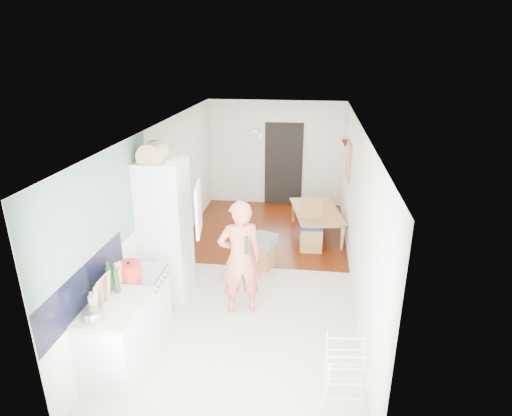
% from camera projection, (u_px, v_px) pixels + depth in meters
% --- Properties ---
extents(room_shell, '(3.20, 7.00, 2.50)m').
position_uv_depth(room_shell, '(256.00, 205.00, 6.92)').
color(room_shell, white).
rests_on(room_shell, ground).
extents(floor, '(3.20, 7.00, 0.01)m').
position_uv_depth(floor, '(256.00, 273.00, 7.36)').
color(floor, '#BDB2A0').
rests_on(floor, ground).
extents(wood_floor_overlay, '(3.20, 3.30, 0.01)m').
position_uv_depth(wood_floor_overlay, '(268.00, 229.00, 9.07)').
color(wood_floor_overlay, '#5E2009').
rests_on(wood_floor_overlay, room_shell).
extents(sage_wall_panel, '(0.02, 3.00, 1.30)m').
position_uv_depth(sage_wall_panel, '(100.00, 210.00, 5.05)').
color(sage_wall_panel, slate).
rests_on(sage_wall_panel, room_shell).
extents(tile_splashback, '(0.02, 1.90, 0.50)m').
position_uv_depth(tile_splashback, '(86.00, 285.00, 4.79)').
color(tile_splashback, black).
rests_on(tile_splashback, room_shell).
extents(doorway_recess, '(0.90, 0.04, 2.00)m').
position_uv_depth(doorway_recess, '(284.00, 165.00, 10.20)').
color(doorway_recess, black).
rests_on(doorway_recess, room_shell).
extents(base_cabinet, '(0.60, 0.90, 0.86)m').
position_uv_depth(base_cabinet, '(118.00, 340.00, 5.01)').
color(base_cabinet, silver).
rests_on(base_cabinet, room_shell).
extents(worktop, '(0.62, 0.92, 0.06)m').
position_uv_depth(worktop, '(113.00, 307.00, 4.84)').
color(worktop, beige).
rests_on(worktop, room_shell).
extents(range_cooker, '(0.60, 0.60, 0.88)m').
position_uv_depth(range_cooker, '(142.00, 304.00, 5.70)').
color(range_cooker, silver).
rests_on(range_cooker, room_shell).
extents(cooker_top, '(0.60, 0.60, 0.04)m').
position_uv_depth(cooker_top, '(138.00, 273.00, 5.54)').
color(cooker_top, '#B0B0B3').
rests_on(cooker_top, room_shell).
extents(fridge_housing, '(0.66, 0.66, 2.15)m').
position_uv_depth(fridge_housing, '(165.00, 230.00, 6.41)').
color(fridge_housing, silver).
rests_on(fridge_housing, room_shell).
extents(fridge_door, '(0.14, 0.56, 0.70)m').
position_uv_depth(fridge_door, '(198.00, 209.00, 5.89)').
color(fridge_door, silver).
rests_on(fridge_door, room_shell).
extents(fridge_interior, '(0.02, 0.52, 0.66)m').
position_uv_depth(fridge_interior, '(184.00, 201.00, 6.21)').
color(fridge_interior, white).
rests_on(fridge_interior, room_shell).
extents(pinboard, '(0.03, 0.90, 0.70)m').
position_uv_depth(pinboard, '(349.00, 161.00, 8.37)').
color(pinboard, tan).
rests_on(pinboard, room_shell).
extents(pinboard_frame, '(0.00, 0.94, 0.74)m').
position_uv_depth(pinboard_frame, '(348.00, 161.00, 8.38)').
color(pinboard_frame, '#AE834A').
rests_on(pinboard_frame, room_shell).
extents(wall_sconce, '(0.18, 0.18, 0.16)m').
position_uv_depth(wall_sconce, '(345.00, 143.00, 8.91)').
color(wall_sconce, maroon).
rests_on(wall_sconce, room_shell).
extents(person, '(0.86, 0.69, 2.03)m').
position_uv_depth(person, '(240.00, 248.00, 5.97)').
color(person, '#D76B52').
rests_on(person, floor).
extents(dining_table, '(0.99, 1.46, 0.47)m').
position_uv_depth(dining_table, '(317.00, 225.00, 8.72)').
color(dining_table, '#AE834A').
rests_on(dining_table, floor).
extents(dining_chair, '(0.43, 0.43, 0.97)m').
position_uv_depth(dining_chair, '(311.00, 226.00, 8.03)').
color(dining_chair, '#AE834A').
rests_on(dining_chair, floor).
extents(stool, '(0.44, 0.44, 0.44)m').
position_uv_depth(stool, '(263.00, 257.00, 7.45)').
color(stool, '#AE834A').
rests_on(stool, floor).
extents(grey_drape, '(0.51, 0.51, 0.18)m').
position_uv_depth(grey_drape, '(263.00, 241.00, 7.34)').
color(grey_drape, gray).
rests_on(grey_drape, stool).
extents(drying_rack, '(0.44, 0.41, 0.80)m').
position_uv_depth(drying_rack, '(345.00, 377.00, 4.50)').
color(drying_rack, silver).
rests_on(drying_rack, floor).
extents(bread_bin, '(0.44, 0.42, 0.20)m').
position_uv_depth(bread_bin, '(153.00, 155.00, 5.91)').
color(bread_bin, tan).
rests_on(bread_bin, fridge_housing).
extents(red_casserole, '(0.31, 0.31, 0.18)m').
position_uv_depth(red_casserole, '(129.00, 270.00, 5.40)').
color(red_casserole, red).
rests_on(red_casserole, cooker_top).
extents(steel_pan, '(0.28, 0.28, 0.11)m').
position_uv_depth(steel_pan, '(93.00, 315.00, 4.56)').
color(steel_pan, '#B0B0B3').
rests_on(steel_pan, worktop).
extents(held_bottle, '(0.06, 0.06, 0.26)m').
position_uv_depth(held_bottle, '(247.00, 245.00, 5.77)').
color(held_bottle, '#1C421D').
rests_on(held_bottle, person).
extents(bottle_a, '(0.09, 0.09, 0.30)m').
position_uv_depth(bottle_a, '(109.00, 279.00, 5.07)').
color(bottle_a, '#1C421D').
rests_on(bottle_a, worktop).
extents(bottle_b, '(0.08, 0.08, 0.29)m').
position_uv_depth(bottle_b, '(117.00, 281.00, 5.03)').
color(bottle_b, '#1C421D').
rests_on(bottle_b, worktop).
extents(bottle_c, '(0.10, 0.10, 0.20)m').
position_uv_depth(bottle_c, '(93.00, 304.00, 4.67)').
color(bottle_c, silver).
rests_on(bottle_c, worktop).
extents(pepper_mill_front, '(0.07, 0.07, 0.24)m').
position_uv_depth(pepper_mill_front, '(117.00, 276.00, 5.20)').
color(pepper_mill_front, tan).
rests_on(pepper_mill_front, worktop).
extents(pepper_mill_back, '(0.07, 0.07, 0.21)m').
position_uv_depth(pepper_mill_back, '(120.00, 274.00, 5.27)').
color(pepper_mill_back, tan).
rests_on(pepper_mill_back, worktop).
extents(chopping_boards, '(0.07, 0.28, 0.37)m').
position_uv_depth(chopping_boards, '(102.00, 292.00, 4.73)').
color(chopping_boards, tan).
rests_on(chopping_boards, worktop).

